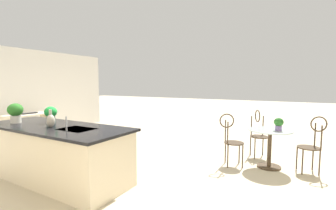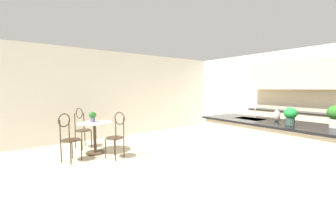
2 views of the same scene
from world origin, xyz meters
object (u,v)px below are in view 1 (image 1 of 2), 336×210
vase_on_counter (51,120)px  chair_near_window (231,137)px  keyboard (30,113)px  potted_plant_on_table (279,123)px  chair_by_island (312,142)px  potted_plant_counter_far (15,112)px  chair_toward_desk (259,131)px  potted_plant_on_desk (16,110)px  writing_desk (27,122)px  potted_plant_counter_near (51,114)px  bistro_table (270,145)px

vase_on_counter → chair_near_window: bearing=-136.4°
keyboard → potted_plant_on_table: size_ratio=1.81×
chair_by_island → potted_plant_counter_far: 5.39m
chair_by_island → chair_toward_desk: size_ratio=1.00×
potted_plant_counter_far → potted_plant_on_desk: bearing=-27.2°
chair_near_window → potted_plant_counter_far: 4.04m
potted_plant_on_table → chair_near_window: bearing=17.8°
chair_near_window → chair_by_island: size_ratio=1.00×
potted_plant_on_desk → chair_near_window: bearing=-169.0°
chair_by_island → writing_desk: chair_by_island is taller
potted_plant_counter_near → keyboard: bearing=-23.9°
writing_desk → chair_near_window: bearing=-172.7°
chair_toward_desk → writing_desk: (6.13, 1.64, -0.06)m
chair_by_island → potted_plant_counter_far: (4.64, 2.69, 0.55)m
writing_desk → keyboard: keyboard is taller
chair_near_window → potted_plant_on_desk: size_ratio=3.62×
bistro_table → potted_plant_counter_far: potted_plant_counter_far is taller
writing_desk → vase_on_counter: bearing=156.2°
bistro_table → potted_plant_on_desk: bearing=12.1°
chair_by_island → potted_plant_on_desk: size_ratio=3.62×
bistro_table → writing_desk: (6.44, 1.00, 0.06)m
potted_plant_on_desk → vase_on_counter: 3.48m
keyboard → potted_plant_on_table: 6.66m
bistro_table → potted_plant_on_table: 0.45m
potted_plant_on_table → chair_toward_desk: bearing=-54.8°
chair_near_window → writing_desk: chair_near_window is taller
writing_desk → potted_plant_on_desk: (-0.12, 0.35, 0.40)m
keyboard → chair_by_island: bearing=-171.9°
potted_plant_on_table → chair_by_island: bearing=-168.7°
chair_toward_desk → potted_plant_on_desk: size_ratio=3.62×
chair_toward_desk → chair_near_window: bearing=67.6°
bistro_table → potted_plant_counter_far: (3.94, 2.58, 0.68)m
chair_near_window → keyboard: (5.78, 0.64, 0.18)m
keyboard → potted_plant_counter_near: bearing=156.1°
writing_desk → potted_plant_on_desk: 0.54m
bistro_table → vase_on_counter: vase_on_counter is taller
writing_desk → potted_plant_on_table: (-6.58, -1.01, 0.37)m
chair_toward_desk → potted_plant_on_table: bearing=125.2°
chair_by_island → bistro_table: bearing=9.2°
potted_plant_on_desk → vase_on_counter: size_ratio=1.00×
bistro_table → chair_toward_desk: bearing=-64.2°
bistro_table → potted_plant_on_table: size_ratio=3.29×
chair_by_island → chair_toward_desk: (1.01, -0.52, 0.00)m
chair_by_island → writing_desk: 7.22m
potted_plant_on_table → potted_plant_counter_far: potted_plant_counter_far is taller
chair_by_island → vase_on_counter: 4.58m
keyboard → potted_plant_on_desk: 0.49m
writing_desk → potted_plant_on_desk: size_ratio=4.17×
potted_plant_counter_near → vase_on_counter: bearing=145.9°
potted_plant_counter_near → chair_toward_desk: bearing=-136.7°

